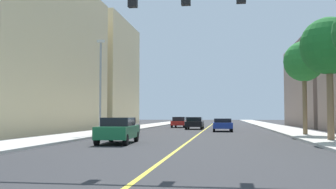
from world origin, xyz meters
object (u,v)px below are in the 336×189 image
object	(u,v)px
palm_far	(304,62)
palm_mid	(329,47)
car_black	(195,123)
car_blue	(223,124)
car_green	(118,130)
car_silver	(121,127)
street_lamp	(100,81)
traffic_signal_mast	(269,12)
car_red	(180,122)

from	to	relation	value
palm_far	palm_mid	bearing A→B (deg)	-88.86
car_black	car_blue	size ratio (longest dim) A/B	0.98
car_black	car_green	xyz separation A→B (m)	(-2.71, -24.05, 0.05)
palm_far	car_blue	size ratio (longest dim) A/B	1.80
car_silver	street_lamp	bearing A→B (deg)	-19.19
palm_mid	car_black	world-z (taller)	palm_mid
traffic_signal_mast	car_green	xyz separation A→B (m)	(-7.72, 9.10, -4.35)
traffic_signal_mast	palm_far	size ratio (longest dim) A/B	1.48
traffic_signal_mast	palm_far	world-z (taller)	palm_far
palm_mid	car_silver	size ratio (longest dim) A/B	1.63
car_red	car_green	xyz separation A→B (m)	(-0.21, -30.59, 0.06)
car_red	car_black	bearing A→B (deg)	-67.56
palm_mid	palm_far	bearing A→B (deg)	91.14
car_red	car_blue	distance (m)	13.54
traffic_signal_mast	car_red	xyz separation A→B (m)	(-7.50, 39.69, -4.41)
palm_far	car_green	size ratio (longest dim) A/B	1.63
car_red	car_green	size ratio (longest dim) A/B	1.00
car_silver	car_black	xyz separation A→B (m)	(4.40, 16.93, -0.01)
traffic_signal_mast	street_lamp	xyz separation A→B (m)	(-11.32, 16.92, -0.80)
palm_far	car_blue	distance (m)	11.90
car_silver	traffic_signal_mast	bearing A→B (deg)	121.27
traffic_signal_mast	car_silver	xyz separation A→B (m)	(-9.41, 16.22, -4.39)
car_silver	car_blue	xyz separation A→B (m)	(7.68, 11.23, -0.05)
car_black	car_blue	bearing A→B (deg)	-59.51
street_lamp	car_black	size ratio (longest dim) A/B	1.87
palm_mid	car_blue	distance (m)	17.71
car_black	car_red	size ratio (longest dim) A/B	0.89
car_silver	car_blue	size ratio (longest dim) A/B	1.13
car_blue	street_lamp	bearing A→B (deg)	-133.76
car_green	car_blue	bearing A→B (deg)	69.09
palm_mid	car_green	size ratio (longest dim) A/B	1.66
car_blue	car_silver	bearing A→B (deg)	-125.79
traffic_signal_mast	car_red	world-z (taller)	traffic_signal_mast
street_lamp	palm_far	size ratio (longest dim) A/B	1.02
car_green	palm_mid	bearing A→B (deg)	9.51
car_red	car_green	distance (m)	30.59
palm_far	street_lamp	bearing A→B (deg)	-172.95
car_green	palm_far	bearing A→B (deg)	35.37
street_lamp	car_green	bearing A→B (deg)	-65.30
car_black	car_blue	world-z (taller)	car_black
palm_far	car_black	size ratio (longest dim) A/B	1.83
car_silver	car_blue	distance (m)	13.61
car_green	car_blue	xyz separation A→B (m)	(5.99, 18.35, -0.09)
traffic_signal_mast	street_lamp	size ratio (longest dim) A/B	1.45
car_silver	palm_mid	bearing A→B (deg)	164.19
traffic_signal_mast	car_silver	size ratio (longest dim) A/B	2.36
car_black	car_silver	bearing A→B (deg)	-104.00
palm_mid	car_black	xyz separation A→B (m)	(-9.90, 21.29, -5.12)
palm_far	car_red	size ratio (longest dim) A/B	1.62
traffic_signal_mast	car_blue	xyz separation A→B (m)	(-1.73, 27.45, -4.44)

